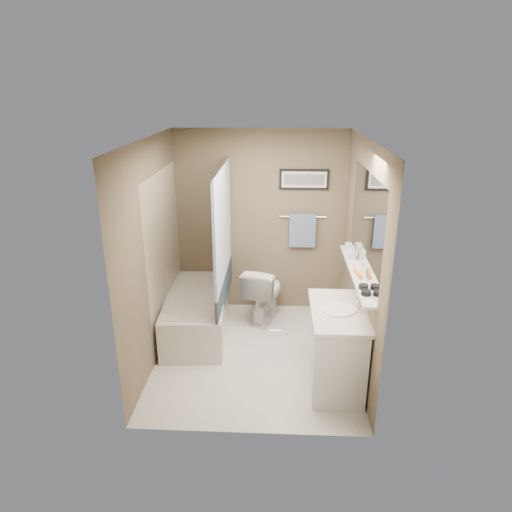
{
  "coord_description": "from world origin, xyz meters",
  "views": [
    {
      "loc": [
        0.23,
        -4.47,
        2.89
      ],
      "look_at": [
        0.0,
        0.15,
        1.15
      ],
      "focal_mm": 32.0,
      "sensor_mm": 36.0,
      "label": 1
    }
  ],
  "objects_px": {
    "candle_bowl_far": "(363,287)",
    "glass_jar": "(348,247)",
    "candle_bowl_near": "(366,293)",
    "hair_brush_front": "(358,273)",
    "bathtub": "(197,313)",
    "toilet": "(264,292)",
    "soap_bottle": "(352,252)",
    "vanity": "(337,349)"
  },
  "relations": [
    {
      "from": "candle_bowl_near",
      "to": "toilet",
      "type": "bearing_deg",
      "value": 121.17
    },
    {
      "from": "candle_bowl_near",
      "to": "hair_brush_front",
      "type": "bearing_deg",
      "value": 90.0
    },
    {
      "from": "bathtub",
      "to": "hair_brush_front",
      "type": "distance_m",
      "value": 2.13
    },
    {
      "from": "soap_bottle",
      "to": "candle_bowl_near",
      "type": "bearing_deg",
      "value": -90.0
    },
    {
      "from": "candle_bowl_near",
      "to": "glass_jar",
      "type": "relative_size",
      "value": 0.9
    },
    {
      "from": "candle_bowl_far",
      "to": "hair_brush_front",
      "type": "bearing_deg",
      "value": 90.0
    },
    {
      "from": "bathtub",
      "to": "glass_jar",
      "type": "relative_size",
      "value": 15.0
    },
    {
      "from": "hair_brush_front",
      "to": "candle_bowl_near",
      "type": "bearing_deg",
      "value": -90.0
    },
    {
      "from": "candle_bowl_near",
      "to": "glass_jar",
      "type": "bearing_deg",
      "value": 90.0
    },
    {
      "from": "toilet",
      "to": "hair_brush_front",
      "type": "height_order",
      "value": "hair_brush_front"
    },
    {
      "from": "hair_brush_front",
      "to": "soap_bottle",
      "type": "distance_m",
      "value": 0.46
    },
    {
      "from": "glass_jar",
      "to": "vanity",
      "type": "bearing_deg",
      "value": -101.41
    },
    {
      "from": "vanity",
      "to": "candle_bowl_near",
      "type": "relative_size",
      "value": 10.0
    },
    {
      "from": "candle_bowl_far",
      "to": "soap_bottle",
      "type": "height_order",
      "value": "soap_bottle"
    },
    {
      "from": "candle_bowl_near",
      "to": "vanity",
      "type": "bearing_deg",
      "value": 128.54
    },
    {
      "from": "vanity",
      "to": "hair_brush_front",
      "type": "bearing_deg",
      "value": 52.84
    },
    {
      "from": "toilet",
      "to": "candle_bowl_near",
      "type": "relative_size",
      "value": 8.21
    },
    {
      "from": "hair_brush_front",
      "to": "glass_jar",
      "type": "xyz_separation_m",
      "value": [
        0.0,
        0.69,
        0.03
      ]
    },
    {
      "from": "candle_bowl_near",
      "to": "hair_brush_front",
      "type": "distance_m",
      "value": 0.45
    },
    {
      "from": "candle_bowl_far",
      "to": "glass_jar",
      "type": "distance_m",
      "value": 1.02
    },
    {
      "from": "candle_bowl_near",
      "to": "soap_bottle",
      "type": "bearing_deg",
      "value": 90.0
    },
    {
      "from": "candle_bowl_near",
      "to": "candle_bowl_far",
      "type": "distance_m",
      "value": 0.13
    },
    {
      "from": "toilet",
      "to": "vanity",
      "type": "xyz_separation_m",
      "value": [
        0.78,
        -1.37,
        0.03
      ]
    },
    {
      "from": "bathtub",
      "to": "toilet",
      "type": "height_order",
      "value": "toilet"
    },
    {
      "from": "vanity",
      "to": "glass_jar",
      "type": "relative_size",
      "value": 9.0
    },
    {
      "from": "soap_bottle",
      "to": "vanity",
      "type": "bearing_deg",
      "value": -105.26
    },
    {
      "from": "candle_bowl_near",
      "to": "soap_bottle",
      "type": "xyz_separation_m",
      "value": [
        0.0,
        0.91,
        0.06
      ]
    },
    {
      "from": "toilet",
      "to": "glass_jar",
      "type": "height_order",
      "value": "glass_jar"
    },
    {
      "from": "toilet",
      "to": "candle_bowl_near",
      "type": "height_order",
      "value": "candle_bowl_near"
    },
    {
      "from": "vanity",
      "to": "hair_brush_front",
      "type": "xyz_separation_m",
      "value": [
        0.19,
        0.22,
        0.74
      ]
    },
    {
      "from": "candle_bowl_near",
      "to": "candle_bowl_far",
      "type": "height_order",
      "value": "same"
    },
    {
      "from": "candle_bowl_far",
      "to": "glass_jar",
      "type": "bearing_deg",
      "value": 90.0
    },
    {
      "from": "toilet",
      "to": "glass_jar",
      "type": "xyz_separation_m",
      "value": [
        0.97,
        -0.45,
        0.8
      ]
    },
    {
      "from": "candle_bowl_far",
      "to": "hair_brush_front",
      "type": "distance_m",
      "value": 0.32
    },
    {
      "from": "bathtub",
      "to": "candle_bowl_near",
      "type": "relative_size",
      "value": 16.67
    },
    {
      "from": "candle_bowl_near",
      "to": "bathtub",
      "type": "bearing_deg",
      "value": 146.03
    },
    {
      "from": "hair_brush_front",
      "to": "bathtub",
      "type": "bearing_deg",
      "value": 157.24
    },
    {
      "from": "glass_jar",
      "to": "candle_bowl_far",
      "type": "bearing_deg",
      "value": -90.0
    },
    {
      "from": "candle_bowl_far",
      "to": "hair_brush_front",
      "type": "height_order",
      "value": "hair_brush_front"
    },
    {
      "from": "hair_brush_front",
      "to": "glass_jar",
      "type": "relative_size",
      "value": 2.2
    },
    {
      "from": "glass_jar",
      "to": "bathtub",
      "type": "bearing_deg",
      "value": 178.28
    },
    {
      "from": "toilet",
      "to": "candle_bowl_far",
      "type": "height_order",
      "value": "candle_bowl_far"
    }
  ]
}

